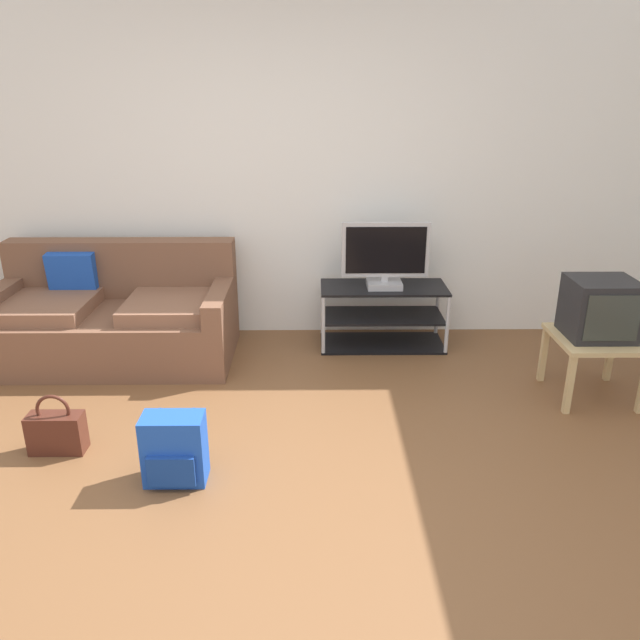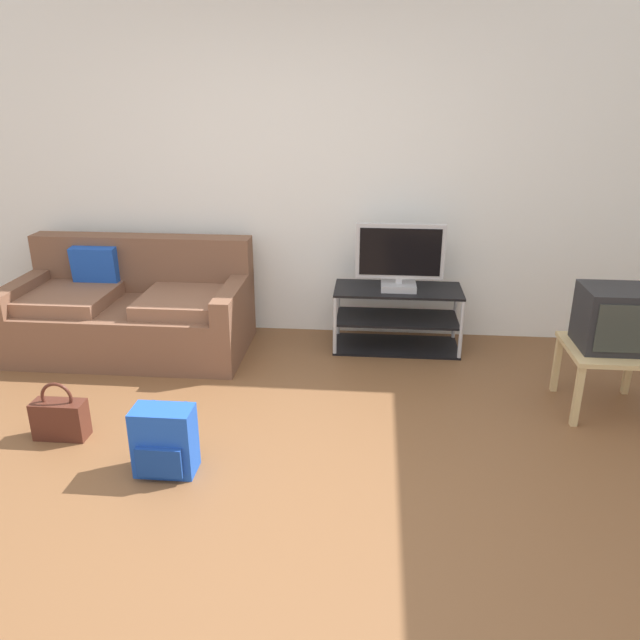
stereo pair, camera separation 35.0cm
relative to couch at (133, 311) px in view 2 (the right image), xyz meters
The scene contains 9 objects.
ground_plane 2.31m from the couch, 55.55° to the right, with size 9.00×9.80×0.02m, color brown.
wall_back 1.75m from the couch, 23.52° to the left, with size 9.00×0.10×2.70m, color white.
couch is the anchor object (origin of this frame).
tv_stand 2.07m from the couch, ahead, with size 0.98×0.44×0.49m.
flat_tv 2.11m from the couch, ahead, with size 0.67×0.22×0.51m.
side_table 3.42m from the couch, 11.81° to the right, with size 0.53×0.53×0.43m.
crt_tv 3.43m from the couch, 11.55° to the right, with size 0.41×0.37×0.38m.
backpack 1.81m from the couch, 64.25° to the right, with size 0.32×0.25×0.38m.
handbag 1.36m from the couch, 87.62° to the right, with size 0.31×0.13×0.36m.
Camera 2 is at (0.57, -2.50, 1.95)m, focal length 34.71 mm.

